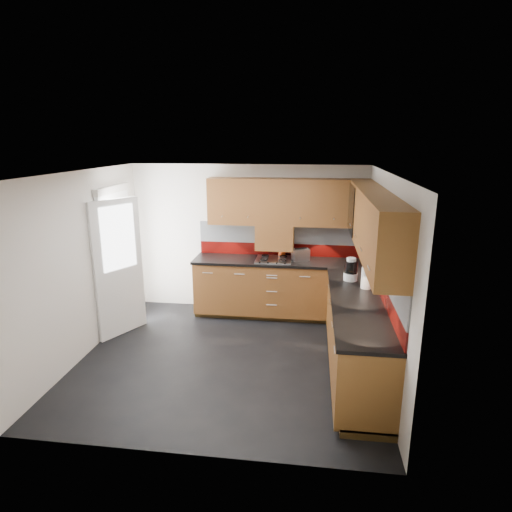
# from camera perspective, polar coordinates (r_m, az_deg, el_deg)

# --- Properties ---
(room) EXTENTS (4.00, 3.80, 2.64)m
(room) POSITION_cam_1_polar(r_m,az_deg,el_deg) (5.23, -3.97, 1.14)
(room) COLOR black
(base_cabinets) EXTENTS (2.70, 3.20, 0.95)m
(base_cabinets) POSITION_cam_1_polar(r_m,az_deg,el_deg) (6.15, 7.44, -7.19)
(base_cabinets) COLOR brown
(base_cabinets) RESTS_ON room
(countertop) EXTENTS (2.72, 3.22, 0.04)m
(countertop) POSITION_cam_1_polar(r_m,az_deg,el_deg) (5.97, 7.47, -2.96)
(countertop) COLOR black
(countertop) RESTS_ON base_cabinets
(backsplash) EXTENTS (2.70, 3.20, 0.54)m
(backsplash) POSITION_cam_1_polar(r_m,az_deg,el_deg) (6.10, 9.66, 0.21)
(backsplash) COLOR maroon
(backsplash) RESTS_ON countertop
(upper_cabinets) EXTENTS (2.50, 3.20, 0.72)m
(upper_cabinets) POSITION_cam_1_polar(r_m,az_deg,el_deg) (5.83, 9.52, 5.84)
(upper_cabinets) COLOR brown
(upper_cabinets) RESTS_ON room
(extractor_hood) EXTENTS (0.60, 0.33, 0.40)m
(extractor_hood) POSITION_cam_1_polar(r_m,az_deg,el_deg) (6.79, 2.52, 2.56)
(extractor_hood) COLOR brown
(extractor_hood) RESTS_ON room
(glass_cabinet) EXTENTS (0.32, 0.80, 0.66)m
(glass_cabinet) POSITION_cam_1_polar(r_m,az_deg,el_deg) (6.14, 13.96, 6.32)
(glass_cabinet) COLOR black
(glass_cabinet) RESTS_ON room
(back_door) EXTENTS (0.42, 1.19, 2.04)m
(back_door) POSITION_cam_1_polar(r_m,az_deg,el_deg) (6.60, -17.91, -0.78)
(back_door) COLOR white
(back_door) RESTS_ON room
(gas_hob) EXTENTS (0.56, 0.49, 0.04)m
(gas_hob) POSITION_cam_1_polar(r_m,az_deg,el_deg) (6.71, 2.36, -0.46)
(gas_hob) COLOR silver
(gas_hob) RESTS_ON countertop
(utensil_pot) EXTENTS (0.12, 0.12, 0.42)m
(utensil_pot) POSITION_cam_1_polar(r_m,az_deg,el_deg) (6.91, 3.47, 0.67)
(utensil_pot) COLOR #DD4914
(utensil_pot) RESTS_ON countertop
(toaster) EXTENTS (0.30, 0.25, 0.19)m
(toaster) POSITION_cam_1_polar(r_m,az_deg,el_deg) (6.74, 5.96, 0.21)
(toaster) COLOR silver
(toaster) RESTS_ON countertop
(food_processor) EXTENTS (0.19, 0.19, 0.31)m
(food_processor) POSITION_cam_1_polar(r_m,az_deg,el_deg) (5.87, 12.52, -1.85)
(food_processor) COLOR white
(food_processor) RESTS_ON countertop
(paper_towel) EXTENTS (0.14, 0.14, 0.28)m
(paper_towel) POSITION_cam_1_polar(r_m,az_deg,el_deg) (5.60, 14.51, -2.83)
(paper_towel) COLOR white
(paper_towel) RESTS_ON countertop
(orange_cloth) EXTENTS (0.18, 0.17, 0.02)m
(orange_cloth) POSITION_cam_1_polar(r_m,az_deg,el_deg) (6.25, 12.46, -2.08)
(orange_cloth) COLOR orange
(orange_cloth) RESTS_ON countertop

